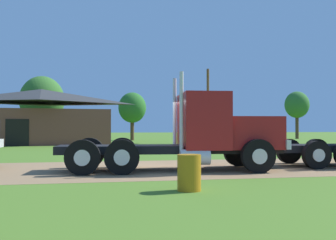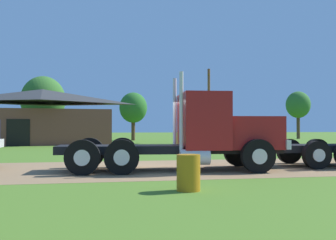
% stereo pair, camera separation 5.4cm
% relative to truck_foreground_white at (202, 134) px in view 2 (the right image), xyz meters
% --- Properties ---
extents(ground_plane, '(200.00, 200.00, 0.00)m').
position_rel_truck_foreground_white_xyz_m(ground_plane, '(-1.72, 0.81, -1.29)').
color(ground_plane, '#4D7523').
extents(dirt_track, '(120.00, 6.86, 0.01)m').
position_rel_truck_foreground_white_xyz_m(dirt_track, '(-1.72, 0.81, -1.29)').
color(dirt_track, '#92704B').
rests_on(dirt_track, ground_plane).
extents(truck_foreground_white, '(8.12, 3.28, 3.41)m').
position_rel_truck_foreground_white_xyz_m(truck_foreground_white, '(0.00, 0.00, 0.00)').
color(truck_foreground_white, black).
rests_on(truck_foreground_white, ground_plane).
extents(steel_barrel, '(0.57, 0.57, 0.88)m').
position_rel_truck_foreground_white_xyz_m(steel_barrel, '(-1.61, -4.49, -0.85)').
color(steel_barrel, '#B27214').
rests_on(steel_barrel, ground_plane).
extents(shed_building, '(12.84, 8.20, 4.99)m').
position_rel_truck_foreground_white_xyz_m(shed_building, '(-8.38, 23.69, 1.13)').
color(shed_building, brown).
rests_on(shed_building, ground_plane).
extents(utility_pole_near, '(0.77, 2.15, 7.32)m').
position_rel_truck_foreground_white_xyz_m(utility_pole_near, '(7.40, 24.02, 2.61)').
color(utility_pole_near, brown).
rests_on(utility_pole_near, ground_plane).
extents(tree_mid, '(4.78, 4.78, 7.12)m').
position_rel_truck_foreground_white_xyz_m(tree_mid, '(-9.23, 31.38, 3.18)').
color(tree_mid, '#513823').
rests_on(tree_mid, ground_plane).
extents(tree_right, '(3.23, 3.23, 5.60)m').
position_rel_truck_foreground_white_xyz_m(tree_right, '(0.76, 32.58, 2.50)').
color(tree_right, '#513823').
rests_on(tree_right, ground_plane).
extents(tree_far_right, '(3.21, 3.21, 6.29)m').
position_rel_truck_foreground_white_xyz_m(tree_far_right, '(22.93, 34.84, 3.18)').
color(tree_far_right, '#513823').
rests_on(tree_far_right, ground_plane).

